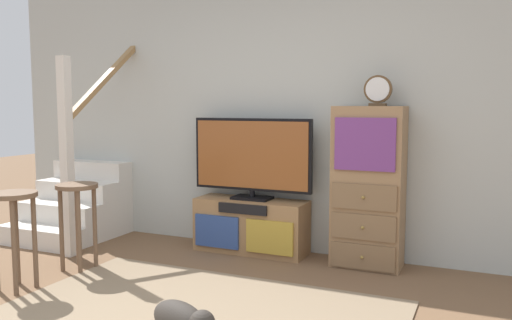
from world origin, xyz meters
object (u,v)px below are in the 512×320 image
Objects in this scene: desk_clock at (378,91)px; bar_stool_far at (77,206)px; media_console at (251,226)px; side_cabinet at (368,187)px; television at (252,156)px; bar_stool_near at (14,218)px.

bar_stool_far is at bearing -154.68° from desk_clock.
desk_clock is (1.15, -0.00, 1.24)m from media_console.
media_console is 0.77× the size of side_cabinet.
bar_stool_near is at bearing -125.48° from television.
bar_stool_far is at bearing -135.11° from television.
desk_clock is (1.15, -0.03, 0.59)m from television.
desk_clock reaches higher than side_cabinet.
bar_stool_far is (-2.18, -1.07, -0.14)m from side_cabinet.
bar_stool_near is 1.02× the size of bar_stool_far.
desk_clock is at bearing 34.90° from bar_stool_near.
side_cabinet is (1.08, -0.01, -0.22)m from television.
media_console is 1.69m from desk_clock.
desk_clock is at bearing -0.24° from media_console.
side_cabinet reaches higher than bar_stool_far.
media_console is 0.65m from television.
desk_clock is at bearing -1.43° from television.
side_cabinet is at bearing 35.91° from bar_stool_near.
desk_clock is 0.35× the size of bar_stool_far.
desk_clock reaches higher than bar_stool_near.
desk_clock is 2.99m from bar_stool_near.
media_console is at bearing -179.46° from side_cabinet.
television is 1.10m from side_cabinet.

